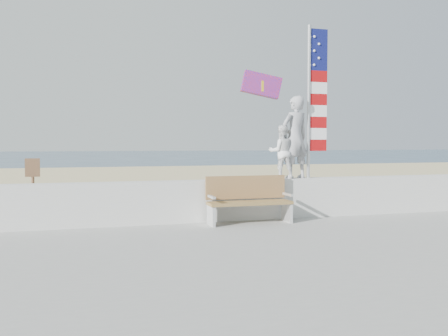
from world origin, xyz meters
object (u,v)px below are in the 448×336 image
at_px(adult, 295,137).
at_px(bench, 248,199).
at_px(child, 281,152).
at_px(flag, 314,95).

distance_m(adult, bench, 1.91).
bearing_deg(adult, child, -15.22).
bearing_deg(bench, flag, 14.58).
height_order(adult, bench, adult).
bearing_deg(flag, adult, 179.97).
height_order(bench, flag, flag).
height_order(child, flag, flag).
relative_size(adult, bench, 1.05).
distance_m(child, bench, 1.45).
bearing_deg(child, adult, -171.04).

